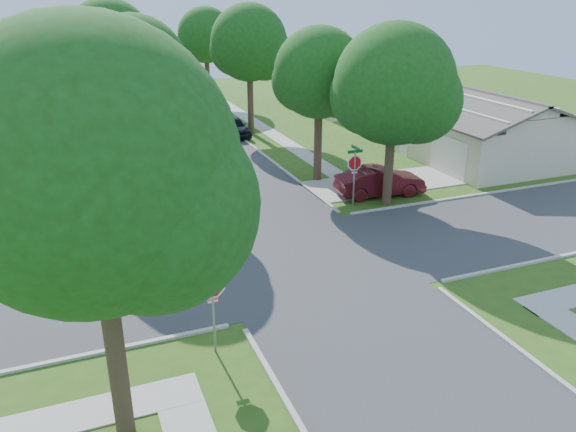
% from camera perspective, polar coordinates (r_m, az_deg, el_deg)
% --- Properties ---
extents(ground, '(100.00, 100.00, 0.00)m').
position_cam_1_polar(ground, '(22.11, 1.41, -4.43)').
color(ground, '#2F5216').
rests_on(ground, ground).
extents(road_ns, '(7.00, 100.00, 0.02)m').
position_cam_1_polar(road_ns, '(22.11, 1.41, -4.41)').
color(road_ns, '#333335').
rests_on(road_ns, ground).
extents(sidewalk_ne, '(1.20, 40.00, 0.04)m').
position_cam_1_polar(sidewalk_ne, '(47.40, -4.00, 9.82)').
color(sidewalk_ne, '#9E9B91').
rests_on(sidewalk_ne, ground).
extents(sidewalk_nw, '(1.20, 40.00, 0.04)m').
position_cam_1_polar(sidewalk_nw, '(45.36, -19.00, 8.16)').
color(sidewalk_nw, '#9E9B91').
rests_on(sidewalk_nw, ground).
extents(driveway, '(8.80, 3.60, 0.05)m').
position_cam_1_polar(driveway, '(31.36, 9.76, 3.34)').
color(driveway, '#9E9B91').
rests_on(driveway, ground).
extents(stop_sign_sw, '(1.05, 0.80, 2.98)m').
position_cam_1_polar(stop_sign_sw, '(15.91, -7.72, -7.49)').
color(stop_sign_sw, gray).
rests_on(stop_sign_sw, ground).
extents(stop_sign_ne, '(1.05, 0.80, 2.98)m').
position_cam_1_polar(stop_sign_ne, '(27.25, 6.78, 5.12)').
color(stop_sign_ne, gray).
rests_on(stop_sign_ne, ground).
extents(tree_e_near, '(4.97, 4.80, 8.28)m').
position_cam_1_polar(tree_e_near, '(30.29, 3.28, 13.90)').
color(tree_e_near, '#38281C').
rests_on(tree_e_near, ground).
extents(tree_e_mid, '(5.59, 5.40, 9.21)m').
position_cam_1_polar(tree_e_mid, '(41.38, -3.89, 16.83)').
color(tree_e_mid, '#38281C').
rests_on(tree_e_mid, ground).
extents(tree_e_far, '(5.17, 5.00, 8.72)m').
position_cam_1_polar(tree_e_far, '(53.89, -8.32, 17.49)').
color(tree_e_far, '#38281C').
rests_on(tree_e_far, ground).
extents(tree_w_near, '(5.38, 5.20, 8.97)m').
position_cam_1_polar(tree_w_near, '(27.70, -15.21, 13.47)').
color(tree_w_near, '#38281C').
rests_on(tree_w_near, ground).
extents(tree_w_mid, '(5.80, 5.60, 9.56)m').
position_cam_1_polar(tree_w_mid, '(39.54, -17.52, 16.04)').
color(tree_w_mid, '#38281C').
rests_on(tree_w_mid, ground).
extents(tree_w_far, '(4.76, 4.60, 8.04)m').
position_cam_1_polar(tree_w_far, '(52.55, -18.70, 16.01)').
color(tree_w_far, '#38281C').
rests_on(tree_w_far, ground).
extents(tree_sw_corner, '(6.21, 6.00, 9.55)m').
position_cam_1_polar(tree_sw_corner, '(11.81, -18.95, 3.40)').
color(tree_sw_corner, '#38281C').
rests_on(tree_sw_corner, ground).
extents(tree_ne_corner, '(5.80, 5.60, 8.66)m').
position_cam_1_polar(tree_ne_corner, '(26.87, 10.83, 12.46)').
color(tree_ne_corner, '#38281C').
rests_on(tree_ne_corner, ground).
extents(house_ne_near, '(8.42, 13.60, 4.23)m').
position_cam_1_polar(house_ne_near, '(38.58, 17.42, 8.42)').
color(house_ne_near, beige).
rests_on(house_ne_near, ground).
extents(house_ne_far, '(8.42, 13.60, 4.23)m').
position_cam_1_polar(house_ne_far, '(53.54, 5.34, 12.78)').
color(house_ne_far, beige).
rests_on(house_ne_far, ground).
extents(car_driveway, '(4.71, 2.09, 1.50)m').
position_cam_1_polar(car_driveway, '(29.21, 9.33, 3.50)').
color(car_driveway, '#490F14').
rests_on(car_driveway, ground).
extents(car_curb_east, '(1.98, 4.32, 1.44)m').
position_cam_1_polar(car_curb_east, '(41.51, -5.66, 9.05)').
color(car_curb_east, black).
rests_on(car_curb_east, ground).
extents(car_curb_west, '(1.95, 4.73, 1.37)m').
position_cam_1_polar(car_curb_west, '(52.55, -14.19, 11.14)').
color(car_curb_west, black).
rests_on(car_curb_west, ground).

